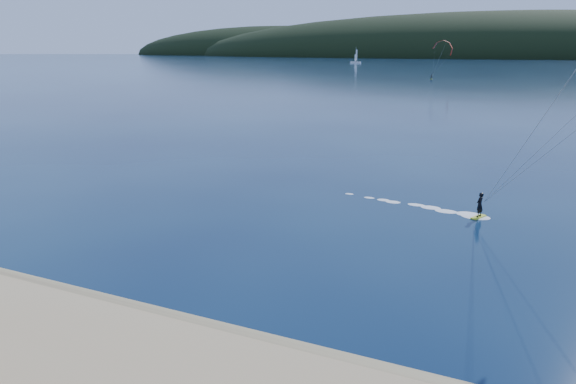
# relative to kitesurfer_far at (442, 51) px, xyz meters

# --- Properties ---
(ground) EXTENTS (1800.00, 1800.00, 0.00)m
(ground) POSITION_rel_kitesurfer_far_xyz_m (19.49, -192.48, -10.45)
(ground) COLOR #071433
(ground) RESTS_ON ground
(wet_sand) EXTENTS (220.00, 2.50, 0.10)m
(wet_sand) POSITION_rel_kitesurfer_far_xyz_m (19.49, -187.98, -10.40)
(wet_sand) COLOR #846C4C
(wet_sand) RESTS_ON ground
(headland) EXTENTS (1200.00, 310.00, 140.00)m
(headland) POSITION_rel_kitesurfer_far_xyz_m (20.12, 552.80, -10.45)
(headland) COLOR black
(headland) RESTS_ON ground
(kitesurfer_far) EXTENTS (8.65, 8.18, 13.48)m
(kitesurfer_far) POSITION_rel_kitesurfer_far_xyz_m (0.00, 0.00, 0.00)
(kitesurfer_far) COLOR #B9CB17
(kitesurfer_far) RESTS_ON ground
(sailboat) EXTENTS (8.35, 5.37, 11.87)m
(sailboat) POSITION_rel_kitesurfer_far_xyz_m (-97.60, 200.20, -9.58)
(sailboat) COLOR white
(sailboat) RESTS_ON ground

